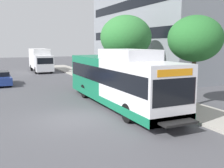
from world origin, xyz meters
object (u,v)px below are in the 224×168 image
object	(u,v)px
transit_bus	(118,80)
parked_car_far_lane	(1,78)
street_tree_mid_block	(126,37)
box_truck_background	(41,60)
street_tree_near_stop	(195,39)

from	to	relation	value
transit_bus	parked_car_far_lane	bearing A→B (deg)	117.65
street_tree_mid_block	box_truck_background	bearing A→B (deg)	106.40
transit_bus	street_tree_mid_block	bearing A→B (deg)	58.53
box_truck_background	transit_bus	bearing A→B (deg)	-87.78
street_tree_near_stop	street_tree_mid_block	size ratio (longest dim) A/B	0.87
street_tree_near_stop	box_truck_background	bearing A→B (deg)	102.04
street_tree_near_stop	parked_car_far_lane	distance (m)	18.46
street_tree_mid_block	parked_car_far_lane	distance (m)	12.69
parked_car_far_lane	box_truck_background	bearing A→B (deg)	62.48
transit_bus	parked_car_far_lane	size ratio (longest dim) A/B	2.72
street_tree_mid_block	street_tree_near_stop	bearing A→B (deg)	-86.94
parked_car_far_lane	street_tree_near_stop	bearing A→B (deg)	-52.60
street_tree_near_stop	box_truck_background	xyz separation A→B (m)	(-5.37, 25.18, -2.52)
transit_bus	parked_car_far_lane	world-z (taller)	transit_bus
transit_bus	street_tree_near_stop	bearing A→B (deg)	-23.24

